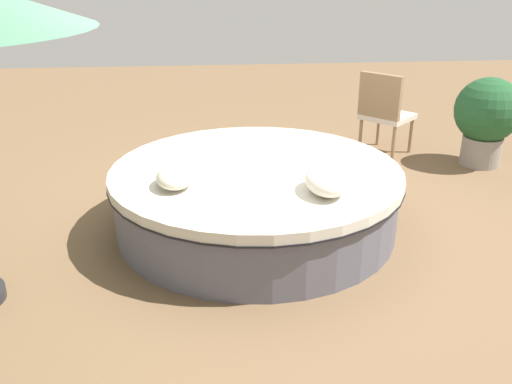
# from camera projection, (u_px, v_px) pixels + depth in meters

# --- Properties ---
(ground_plane) EXTENTS (16.00, 16.00, 0.00)m
(ground_plane) POSITION_uv_depth(u_px,v_px,m) (256.00, 226.00, 4.82)
(ground_plane) COLOR brown
(round_bed) EXTENTS (2.46, 2.46, 0.55)m
(round_bed) POSITION_uv_depth(u_px,v_px,m) (256.00, 197.00, 4.71)
(round_bed) COLOR #595966
(round_bed) RESTS_ON ground_plane
(throw_pillow_0) EXTENTS (0.40, 0.29, 0.15)m
(throw_pillow_0) POSITION_uv_depth(u_px,v_px,m) (175.00, 177.00, 4.21)
(throw_pillow_0) COLOR beige
(throw_pillow_0) RESTS_ON round_bed
(throw_pillow_1) EXTENTS (0.47, 0.31, 0.18)m
(throw_pillow_1) POSITION_uv_depth(u_px,v_px,m) (326.00, 181.00, 4.09)
(throw_pillow_1) COLOR silver
(throw_pillow_1) RESTS_ON round_bed
(patio_chair) EXTENTS (0.72, 0.72, 0.98)m
(patio_chair) POSITION_uv_depth(u_px,v_px,m) (384.00, 109.00, 6.38)
(patio_chair) COLOR #997A56
(patio_chair) RESTS_ON ground_plane
(planter) EXTENTS (0.72, 0.72, 0.99)m
(planter) POSITION_uv_depth(u_px,v_px,m) (487.00, 116.00, 6.06)
(planter) COLOR gray
(planter) RESTS_ON ground_plane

